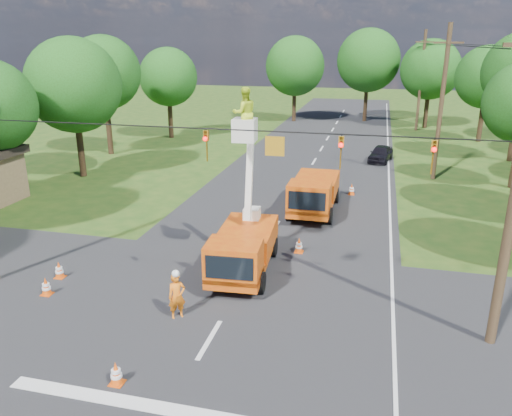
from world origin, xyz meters
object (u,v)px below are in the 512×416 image
(traffic_cone_5, at_px, (59,270))
(tree_left_f, at_px, (168,77))
(tree_left_e, at_px, (104,73))
(second_truck, at_px, (314,193))
(traffic_cone_7, at_px, (352,189))
(pole_right_mid, at_px, (442,103))
(traffic_cone_0, at_px, (116,373))
(ground_worker, at_px, (177,296))
(tree_far_a, at_px, (295,66))
(pole_right_far, at_px, (421,80))
(traffic_cone_2, at_px, (299,245))
(tree_right_e, at_px, (487,77))
(distant_car, at_px, (381,154))
(bucket_truck, at_px, (244,235))
(tree_far_b, at_px, (368,60))
(tree_far_c, at_px, (431,70))
(tree_left_d, at_px, (74,85))
(traffic_cone_4, at_px, (46,287))
(traffic_cone_3, at_px, (310,213))

(traffic_cone_5, height_order, tree_left_f, tree_left_f)
(traffic_cone_5, height_order, tree_left_e, tree_left_e)
(tree_left_e, xyz_separation_m, tree_left_f, (2.00, 8.00, -0.81))
(tree_left_e, bearing_deg, tree_left_f, 75.96)
(second_truck, xyz_separation_m, traffic_cone_7, (1.82, 3.85, -0.77))
(pole_right_mid, bearing_deg, traffic_cone_0, -112.66)
(ground_worker, height_order, tree_far_a, tree_far_a)
(traffic_cone_0, xyz_separation_m, pole_right_far, (10.27, 44.59, 4.75))
(pole_right_far, distance_m, tree_left_e, 31.08)
(traffic_cone_2, bearing_deg, second_truck, 91.12)
(tree_right_e, bearing_deg, ground_worker, -113.03)
(second_truck, xyz_separation_m, traffic_cone_2, (0.11, -5.58, -0.77))
(distant_car, bearing_deg, tree_left_f, 175.28)
(bucket_truck, xyz_separation_m, tree_far_b, (3.22, 42.05, 5.17))
(traffic_cone_5, distance_m, tree_far_c, 44.88)
(second_truck, height_order, tree_left_e, tree_left_e)
(second_truck, xyz_separation_m, tree_far_c, (7.98, 31.00, 4.94))
(distant_car, height_order, tree_right_e, tree_right_e)
(traffic_cone_0, relative_size, pole_right_far, 0.07)
(distant_car, distance_m, tree_far_b, 21.57)
(bucket_truck, distance_m, tree_left_d, 19.59)
(traffic_cone_2, bearing_deg, pole_right_mid, 64.78)
(ground_worker, bearing_deg, tree_left_d, 91.67)
(traffic_cone_2, xyz_separation_m, tree_left_e, (-18.43, 16.58, 6.13))
(second_truck, height_order, tree_left_d, tree_left_d)
(second_truck, distance_m, distant_car, 13.88)
(traffic_cone_4, xyz_separation_m, pole_right_far, (15.26, 40.63, 4.75))
(traffic_cone_2, xyz_separation_m, tree_far_a, (-6.63, 37.58, 5.83))
(ground_worker, relative_size, pole_right_far, 0.16)
(ground_worker, height_order, tree_left_d, tree_left_d)
(traffic_cone_2, distance_m, pole_right_far, 35.58)
(pole_right_far, bearing_deg, tree_right_e, -43.33)
(traffic_cone_2, xyz_separation_m, pole_right_mid, (6.87, 14.58, 4.75))
(ground_worker, distance_m, tree_right_e, 39.38)
(second_truck, bearing_deg, tree_far_c, 75.69)
(traffic_cone_3, relative_size, pole_right_far, 0.07)
(traffic_cone_2, distance_m, tree_right_e, 32.45)
(tree_far_a, bearing_deg, traffic_cone_0, -86.11)
(distant_car, height_order, traffic_cone_2, distant_car)
(traffic_cone_3, distance_m, tree_far_a, 34.30)
(distant_car, distance_m, traffic_cone_5, 26.64)
(traffic_cone_3, bearing_deg, pole_right_far, 76.96)
(traffic_cone_5, bearing_deg, ground_worker, -16.35)
(bucket_truck, bearing_deg, pole_right_far, 72.81)
(second_truck, bearing_deg, tree_far_b, 87.64)
(tree_far_b, bearing_deg, tree_right_e, -42.80)
(traffic_cone_5, relative_size, traffic_cone_7, 1.00)
(bucket_truck, height_order, tree_left_d, tree_left_d)
(traffic_cone_5, relative_size, pole_right_mid, 0.07)
(traffic_cone_4, bearing_deg, bucket_truck, 28.69)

